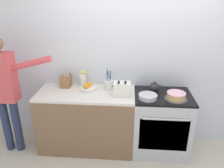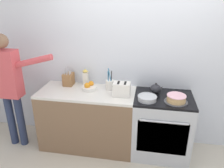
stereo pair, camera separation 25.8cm
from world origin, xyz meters
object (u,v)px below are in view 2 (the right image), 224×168
object	(u,v)px
tea_kettle	(156,89)
person_baker	(9,83)
layer_cake	(176,99)
fruit_bowl	(89,87)
knife_block	(69,79)
stove_range	(161,126)
utensil_crock	(110,84)
toaster	(122,89)
mixing_bowl	(147,98)
milk_carton	(86,78)

from	to	relation	value
tea_kettle	person_baker	bearing A→B (deg)	-172.03
tea_kettle	layer_cake	bearing A→B (deg)	-42.20
fruit_bowl	layer_cake	bearing A→B (deg)	-9.33
tea_kettle	knife_block	distance (m)	1.29
stove_range	knife_block	distance (m)	1.51
stove_range	utensil_crock	distance (m)	0.93
knife_block	utensil_crock	size ratio (longest dim) A/B	0.84
stove_range	toaster	size ratio (longest dim) A/B	3.70
utensil_crock	fruit_bowl	size ratio (longest dim) A/B	1.49
tea_kettle	toaster	distance (m)	0.48
stove_range	mixing_bowl	xyz separation A→B (m)	(-0.22, -0.13, 0.48)
tea_kettle	fruit_bowl	distance (m)	0.94
person_baker	fruit_bowl	bearing A→B (deg)	17.87
person_baker	knife_block	bearing A→B (deg)	31.09
mixing_bowl	person_baker	bearing A→B (deg)	-178.88
tea_kettle	person_baker	size ratio (longest dim) A/B	0.11
milk_carton	fruit_bowl	bearing A→B (deg)	-57.75
mixing_bowl	utensil_crock	bearing A→B (deg)	153.94
stove_range	layer_cake	world-z (taller)	layer_cake
toaster	fruit_bowl	bearing A→B (deg)	165.67
stove_range	layer_cake	distance (m)	0.52
layer_cake	mixing_bowl	xyz separation A→B (m)	(-0.36, -0.01, -0.01)
layer_cake	toaster	size ratio (longest dim) A/B	1.22
mixing_bowl	fruit_bowl	bearing A→B (deg)	165.77
utensil_crock	milk_carton	size ratio (longest dim) A/B	1.29
layer_cake	knife_block	distance (m)	1.57
layer_cake	fruit_bowl	bearing A→B (deg)	170.67
tea_kettle	knife_block	size ratio (longest dim) A/B	0.67
layer_cake	milk_carton	world-z (taller)	milk_carton
fruit_bowl	tea_kettle	bearing A→B (deg)	2.12
utensil_crock	milk_carton	xyz separation A→B (m)	(-0.38, 0.10, 0.04)
tea_kettle	mixing_bowl	xyz separation A→B (m)	(-0.11, -0.24, -0.03)
fruit_bowl	mixing_bowl	bearing A→B (deg)	-14.23
mixing_bowl	utensil_crock	size ratio (longest dim) A/B	0.76
fruit_bowl	milk_carton	size ratio (longest dim) A/B	0.87
tea_kettle	utensil_crock	xyz separation A→B (m)	(-0.65, 0.02, 0.01)
mixing_bowl	fruit_bowl	xyz separation A→B (m)	(-0.83, 0.21, 0.01)
layer_cake	milk_carton	size ratio (longest dim) A/B	1.16
utensil_crock	fruit_bowl	bearing A→B (deg)	-169.56
tea_kettle	milk_carton	bearing A→B (deg)	173.62
milk_carton	utensil_crock	bearing A→B (deg)	-14.09
utensil_crock	toaster	bearing A→B (deg)	-42.20
mixing_bowl	toaster	world-z (taller)	toaster
tea_kettle	utensil_crock	distance (m)	0.65
tea_kettle	utensil_crock	world-z (taller)	utensil_crock
layer_cake	person_baker	world-z (taller)	person_baker
tea_kettle	milk_carton	size ratio (longest dim) A/B	0.73
fruit_bowl	milk_carton	xyz separation A→B (m)	(-0.09, 0.15, 0.08)
layer_cake	person_baker	bearing A→B (deg)	-178.69
layer_cake	person_baker	size ratio (longest dim) A/B	0.17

